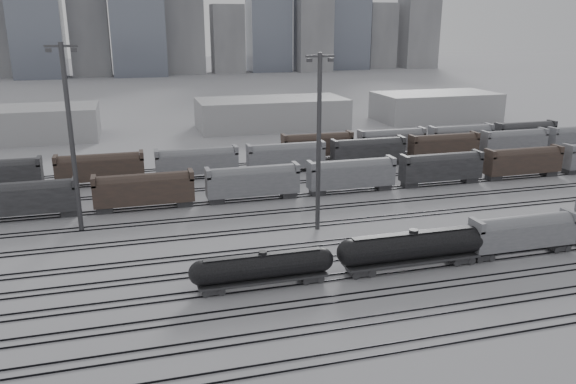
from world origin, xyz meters
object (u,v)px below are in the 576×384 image
object	(u,v)px
tank_car_b	(413,247)
tank_car_a	(263,267)
hopper_car_a	(523,231)
light_mast_c	(319,139)

from	to	relation	value
tank_car_b	tank_car_a	bearing A→B (deg)	180.00
hopper_car_a	light_mast_c	bearing A→B (deg)	144.05
tank_car_b	light_mast_c	bearing A→B (deg)	112.48
tank_car_b	light_mast_c	xyz separation A→B (m)	(-6.40, 15.45, 10.05)
hopper_car_a	tank_car_b	bearing A→B (deg)	180.00
hopper_car_a	light_mast_c	xyz separation A→B (m)	(-21.31, 15.45, 9.65)
hopper_car_a	light_mast_c	size ratio (longest dim) A/B	0.58
light_mast_c	hopper_car_a	bearing A→B (deg)	-35.95
tank_car_a	tank_car_b	size ratio (longest dim) A/B	0.86
hopper_car_a	light_mast_c	distance (m)	28.03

